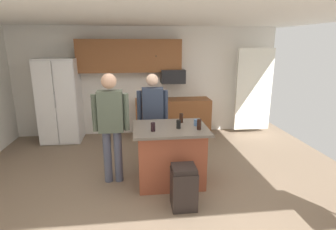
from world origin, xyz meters
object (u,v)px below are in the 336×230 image
Objects in this scene: kitchen_island at (170,154)px; microwave_over_range at (173,76)px; person_guest_left at (153,113)px; trash_bin at (184,187)px; tumbler_amber at (199,124)px; mug_blue_stoneware at (196,123)px; glass_stout_tall at (181,118)px; refrigerator at (60,101)px; glass_pilsner at (153,127)px; glass_short_whisky at (179,124)px; person_guest_right at (111,121)px.

microwave_over_range is at bearing 81.34° from kitchen_island.
trash_bin is (0.32, -1.54, -0.67)m from person_guest_left.
person_guest_left is at bearing 101.59° from trash_bin.
tumbler_amber reaches higher than trash_bin.
kitchen_island is 0.66m from mug_blue_stoneware.
person_guest_left reaches higher than glass_stout_tall.
microwave_over_range is 3.46× the size of tumbler_amber.
tumbler_amber is (2.66, -2.42, 0.07)m from refrigerator.
glass_pilsner reaches higher than mug_blue_stoneware.
glass_short_whisky is (2.36, -2.33, 0.05)m from refrigerator.
trash_bin is at bearing -56.89° from glass_pilsner.
glass_pilsner is 0.70m from tumbler_amber.
glass_stout_tall is (-0.15, -2.14, -0.44)m from microwave_over_range.
refrigerator is 1.63× the size of kitchen_island.
glass_stout_tall is 0.63m from glass_pilsner.
glass_stout_tall is at bearing -93.99° from microwave_over_range.
refrigerator reaches higher than person_guest_right.
glass_pilsner is at bearing 179.85° from tumbler_amber.
glass_pilsner reaches higher than trash_bin.
glass_short_whisky is at bearing -95.66° from microwave_over_range.
glass_pilsner is (0.64, -0.29, -0.03)m from person_guest_right.
trash_bin is (-0.27, -3.11, -1.15)m from microwave_over_range.
person_guest_left is at bearing 129.97° from mug_blue_stoneware.
glass_short_whisky is at bearing -3.94° from person_guest_right.
refrigerator is 3.32m from glass_short_whisky.
microwave_over_range is 3.33m from trash_bin.
mug_blue_stoneware is (0.42, 0.02, 0.51)m from kitchen_island.
person_guest_right is at bearing -58.20° from refrigerator.
refrigerator is 3.47m from mug_blue_stoneware.
glass_short_whisky is (0.34, -0.88, 0.03)m from person_guest_left.
microwave_over_range reaches higher than glass_short_whisky.
tumbler_amber is at bearing 17.69° from person_guest_left.
kitchen_island is at bearing -133.21° from glass_stout_tall.
refrigerator reaches higher than glass_pilsner.
tumbler_amber is at bearing 60.13° from trash_bin.
glass_stout_tall is (0.44, -0.57, 0.04)m from person_guest_left.
microwave_over_range is 2.50m from glass_short_whisky.
glass_stout_tall is 0.45m from tumbler_amber.
glass_pilsner is (-0.40, -0.09, -0.00)m from glass_short_whisky.
tumbler_amber is (0.64, -0.97, 0.04)m from person_guest_left.
trash_bin is at bearing -52.08° from refrigerator.
kitchen_island is at bearing 143.07° from glass_short_whisky.
mug_blue_stoneware is 0.73m from glass_pilsner.
glass_short_whisky is 0.41m from glass_pilsner.
microwave_over_range is 2.58m from tumbler_amber.
microwave_over_range is at bearing 86.01° from glass_stout_tall.
refrigerator is at bearing 128.95° from person_guest_right.
person_guest_right is 10.96× the size of tumbler_amber.
kitchen_island is 0.71m from tumbler_amber.
microwave_over_range is 0.33× the size of person_guest_left.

